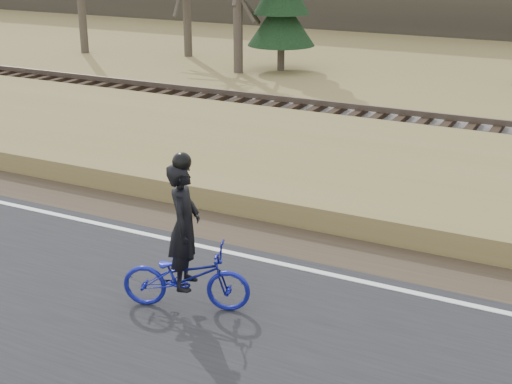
% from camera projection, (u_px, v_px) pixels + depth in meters
% --- Properties ---
extents(ground, '(120.00, 120.00, 0.00)m').
position_uv_depth(ground, '(76.00, 227.00, 13.06)').
color(ground, olive).
rests_on(ground, ground).
extents(edge_line, '(120.00, 0.12, 0.01)m').
position_uv_depth(edge_line, '(83.00, 220.00, 13.21)').
color(edge_line, silver).
rests_on(edge_line, road).
extents(shoulder, '(120.00, 1.60, 0.04)m').
position_uv_depth(shoulder, '(117.00, 205.00, 14.06)').
color(shoulder, '#473A2B').
rests_on(shoulder, ground).
extents(embankment, '(120.00, 5.00, 0.44)m').
position_uv_depth(embankment, '(196.00, 155.00, 16.50)').
color(embankment, olive).
rests_on(embankment, ground).
extents(ballast, '(120.00, 3.00, 0.45)m').
position_uv_depth(ballast, '(268.00, 119.00, 19.68)').
color(ballast, slate).
rests_on(ballast, ground).
extents(railroad, '(120.00, 2.40, 0.29)m').
position_uv_depth(railroad, '(268.00, 108.00, 19.58)').
color(railroad, black).
rests_on(railroad, ballast).
extents(cyclist, '(1.93, 1.21, 2.31)m').
position_uv_depth(cyclist, '(185.00, 260.00, 9.92)').
color(cyclist, navy).
rests_on(cyclist, road).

